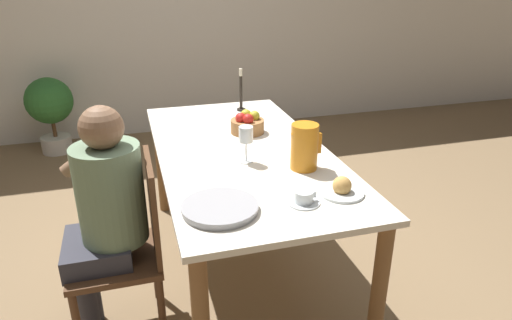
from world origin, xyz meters
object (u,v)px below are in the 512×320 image
at_px(red_pitcher, 304,147).
at_px(serving_tray, 220,208).
at_px(wine_glass_water, 246,136).
at_px(teacup_near_person, 304,198).
at_px(fruit_bowl, 247,124).
at_px(chair_person_side, 130,246).
at_px(candlestick_tall, 241,95).
at_px(person_seated, 105,208).
at_px(potted_plant, 50,107).
at_px(bread_plate, 342,189).

xyz_separation_m(red_pitcher, serving_tray, (-0.49, -0.31, -0.10)).
height_order(wine_glass_water, teacup_near_person, wine_glass_water).
height_order(wine_glass_water, fruit_bowl, wine_glass_water).
xyz_separation_m(wine_glass_water, teacup_near_person, (0.12, -0.49, -0.12)).
bearing_deg(chair_person_side, serving_tray, -129.00).
height_order(chair_person_side, candlestick_tall, candlestick_tall).
distance_m(person_seated, candlestick_tall, 1.37).
bearing_deg(teacup_near_person, potted_plant, 114.94).
relative_size(person_seated, teacup_near_person, 8.34).
xyz_separation_m(serving_tray, potted_plant, (-1.03, 2.95, -0.33)).
distance_m(person_seated, bread_plate, 1.07).
relative_size(person_seated, potted_plant, 1.58).
height_order(red_pitcher, potted_plant, red_pitcher).
bearing_deg(potted_plant, red_pitcher, -60.11).
bearing_deg(red_pitcher, wine_glass_water, 148.58).
bearing_deg(teacup_near_person, red_pitcher, 68.49).
xyz_separation_m(chair_person_side, red_pitcher, (0.87, -0.00, 0.41)).
height_order(serving_tray, potted_plant, serving_tray).
xyz_separation_m(teacup_near_person, candlestick_tall, (0.08, 1.37, 0.09)).
bearing_deg(chair_person_side, red_pitcher, -90.05).
height_order(chair_person_side, bread_plate, chair_person_side).
distance_m(chair_person_side, person_seated, 0.23).
bearing_deg(potted_plant, fruit_bowl, -56.05).
bearing_deg(candlestick_tall, fruit_bowl, -99.73).
bearing_deg(red_pitcher, candlestick_tall, 92.99).
bearing_deg(fruit_bowl, wine_glass_water, -105.97).
height_order(bread_plate, potted_plant, bread_plate).
bearing_deg(wine_glass_water, candlestick_tall, 77.20).
xyz_separation_m(person_seated, bread_plate, (1.01, -0.32, 0.11)).
xyz_separation_m(chair_person_side, person_seated, (-0.09, 0.02, 0.21)).
xyz_separation_m(person_seated, fruit_bowl, (0.82, 0.56, 0.14)).
bearing_deg(fruit_bowl, red_pitcher, -77.31).
distance_m(candlestick_tall, potted_plant, 2.22).
xyz_separation_m(person_seated, potted_plant, (-0.56, 2.62, -0.23)).
height_order(wine_glass_water, bread_plate, wine_glass_water).
distance_m(wine_glass_water, candlestick_tall, 0.90).
height_order(teacup_near_person, potted_plant, teacup_near_person).
distance_m(chair_person_side, fruit_bowl, 1.00).
bearing_deg(serving_tray, wine_glass_water, 62.97).
bearing_deg(candlestick_tall, wine_glass_water, -102.80).
distance_m(fruit_bowl, potted_plant, 2.51).
distance_m(teacup_near_person, fruit_bowl, 0.92).
height_order(person_seated, bread_plate, person_seated).
height_order(person_seated, potted_plant, person_seated).
height_order(red_pitcher, fruit_bowl, red_pitcher).
distance_m(wine_glass_water, bread_plate, 0.57).
height_order(red_pitcher, serving_tray, red_pitcher).
xyz_separation_m(red_pitcher, potted_plant, (-1.52, 2.64, -0.43)).
bearing_deg(candlestick_tall, person_seated, -131.69).
bearing_deg(bread_plate, serving_tray, -179.66).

